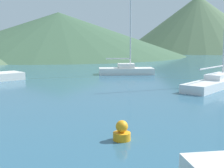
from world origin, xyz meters
TOP-DOWN VIEW (x-y plane):
  - sailboat_inner at (8.30, 27.47)m, footprint 5.56×3.59m
  - sailboat_middle at (10.60, 17.48)m, footprint 8.68×5.34m
  - buoy_marker at (-1.01, 9.53)m, footprint 0.58×0.58m
  - hill_east at (12.55, 68.33)m, footprint 54.95×54.95m
  - hill_far_east at (54.44, 73.06)m, footprint 42.67×42.67m

SIDE VIEW (x-z plane):
  - buoy_marker at x=-1.01m, z-range -0.06..0.61m
  - sailboat_middle at x=10.60m, z-range -4.32..5.12m
  - sailboat_inner at x=8.30m, z-range -4.84..5.81m
  - hill_east at x=12.55m, z-range 0.00..9.31m
  - hill_far_east at x=54.44m, z-range 0.00..15.87m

